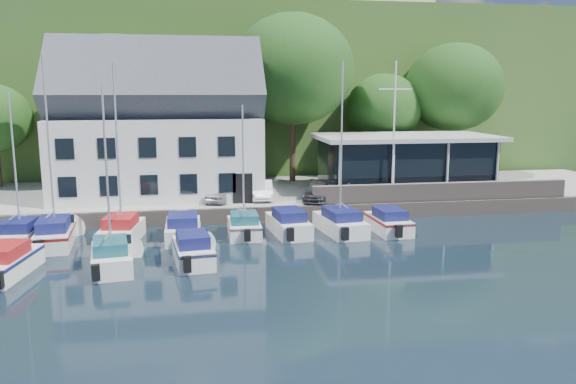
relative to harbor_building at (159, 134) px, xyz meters
name	(u,v)px	position (x,y,z in m)	size (l,w,h in m)	color
ground	(299,277)	(7.00, -16.50, -5.35)	(180.00, 180.00, 0.00)	black
quay	(257,196)	(7.00, 1.00, -4.85)	(60.00, 13.00, 1.00)	#969791
quay_face	(268,215)	(7.00, -5.50, -4.85)	(60.00, 0.30, 1.00)	#71645B
hillside	(225,93)	(7.00, 45.50, 2.65)	(160.00, 75.00, 16.00)	#294D1D
field_patch	(270,43)	(15.00, 53.50, 10.80)	(50.00, 30.00, 0.30)	#4F5D2E
farmhouse	(390,3)	(29.00, 35.50, 14.75)	(10.40, 7.00, 8.20)	beige
harbor_building	(159,134)	(0.00, 0.00, 0.00)	(14.40, 8.20, 8.70)	silver
club_pavilion	(404,162)	(18.00, -0.50, -2.30)	(13.20, 7.20, 4.10)	black
seawall	(442,191)	(19.00, -5.10, -3.75)	(18.00, 0.50, 1.20)	#71645B
car_silver	(220,192)	(4.03, -3.06, -3.74)	(1.45, 3.60, 1.23)	silver
car_white	(262,190)	(6.97, -2.59, -3.72)	(1.33, 3.82, 1.26)	white
car_dgrey	(317,192)	(10.58, -3.67, -3.76)	(1.65, 4.05, 1.17)	#2D2D32
car_blue	(354,189)	(13.30, -3.28, -3.72)	(1.45, 3.67, 1.26)	#2D488A
flagpole	(394,131)	(15.82, -3.97, 0.31)	(2.24, 0.20, 9.32)	silver
tree_1	(117,110)	(-3.53, 5.41, 1.51)	(8.57, 8.57, 11.71)	#113610
tree_2	(217,118)	(4.29, 6.30, 0.80)	(7.54, 7.54, 10.30)	#113610
tree_3	(293,98)	(10.36, 4.81, 2.39)	(9.87, 9.87, 13.49)	#113610
tree_4	(384,125)	(18.58, 6.23, 0.07)	(6.47, 6.47, 8.84)	#113610
tree_5	(453,110)	(24.58, 5.59, 1.36)	(8.36, 8.36, 11.42)	#113610
boat_r1_0	(14,164)	(-7.05, -8.81, -0.85)	(2.04, 5.48, 9.00)	silver
boat_r1_1	(50,160)	(-5.20, -8.99, -0.65)	(1.97, 6.80, 9.40)	silver
boat_r1_2	(118,158)	(-1.70, -8.87, -0.60)	(2.02, 5.92, 9.50)	silver
boat_r1_3	(183,226)	(1.68, -8.83, -4.61)	(2.13, 5.95, 1.48)	silver
boat_r1_4	(243,164)	(5.17, -8.65, -1.11)	(1.98, 5.07, 8.48)	silver
boat_r1_5	(288,221)	(7.80, -8.65, -4.58)	(1.98, 6.16, 1.53)	silver
boat_r1_6	(341,156)	(10.89, -8.86, -0.77)	(2.12, 6.41, 9.16)	silver
boat_r1_7	(388,220)	(13.79, -9.14, -4.61)	(1.96, 5.47, 1.48)	silver
boat_r2_0	(8,260)	(-6.09, -14.11, -4.60)	(1.77, 6.21, 1.51)	silver
boat_r2_1	(107,174)	(-1.56, -13.86, -0.78)	(1.97, 5.88, 9.13)	silver
boat_r2_2	(193,247)	(2.26, -13.51, -4.58)	(1.89, 5.51, 1.55)	silver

